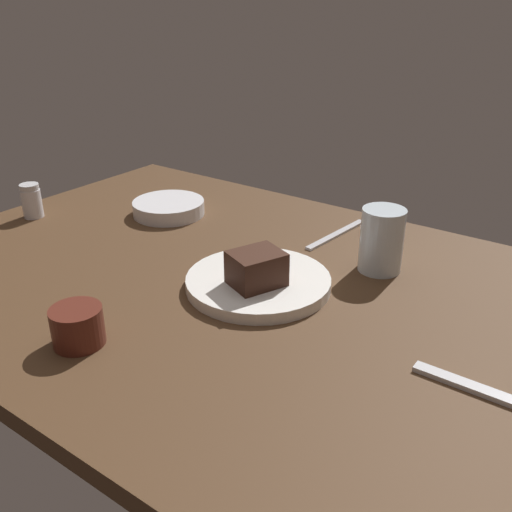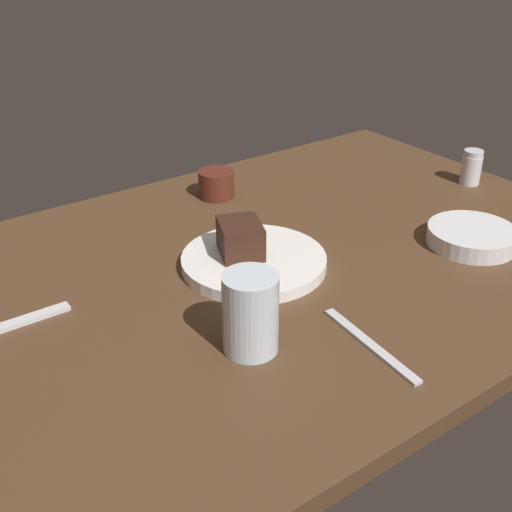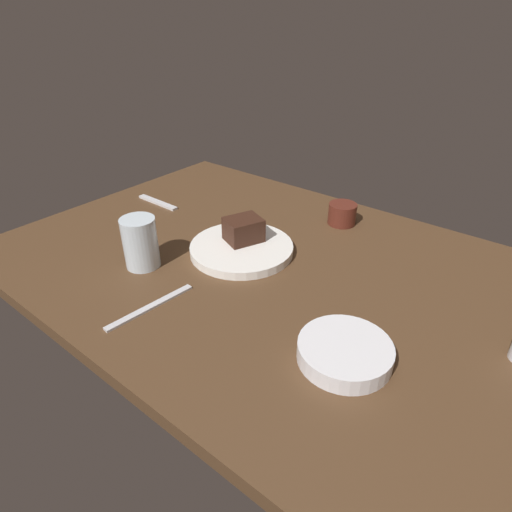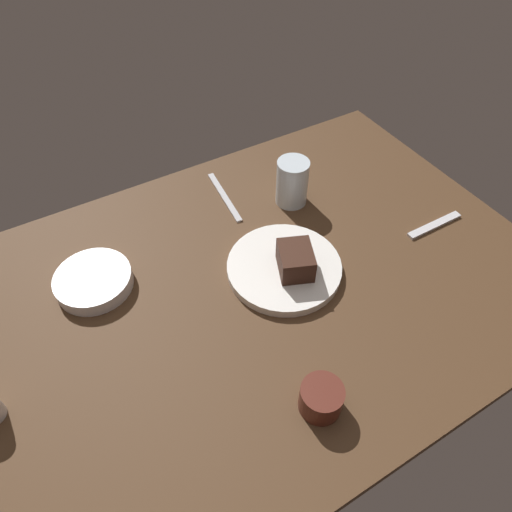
{
  "view_description": "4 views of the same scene",
  "coord_description": "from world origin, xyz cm",
  "views": [
    {
      "loc": [
        -55.2,
        68.01,
        48.05
      ],
      "look_at": [
        -3.45,
        -3.78,
        6.43
      ],
      "focal_mm": 40.17,
      "sensor_mm": 36.0,
      "label": 1
    },
    {
      "loc": [
        -61.02,
        -75.71,
        56.19
      ],
      "look_at": [
        -6.73,
        -0.75,
        5.33
      ],
      "focal_mm": 45.6,
      "sensor_mm": 36.0,
      "label": 2
    },
    {
      "loc": [
        49.81,
        -65.24,
        53.44
      ],
      "look_at": [
        0.3,
        -3.32,
        6.1
      ],
      "focal_mm": 30.08,
      "sensor_mm": 36.0,
      "label": 3
    },
    {
      "loc": [
        29.5,
        50.44,
        77.0
      ],
      "look_at": [
        -1.75,
        -3.28,
        7.17
      ],
      "focal_mm": 32.14,
      "sensor_mm": 36.0,
      "label": 4
    }
  ],
  "objects": [
    {
      "name": "dessert_plate",
      "position": [
        -6.64,
        0.34,
        3.98
      ],
      "size": [
        23.91,
        23.91,
        1.96
      ],
      "primitive_type": "cylinder",
      "color": "white",
      "rests_on": "dining_table"
    },
    {
      "name": "dessert_spoon",
      "position": [
        -43.62,
        6.16,
        3.35
      ],
      "size": [
        15.01,
        1.91,
        0.7
      ],
      "primitive_type": "cube",
      "rotation": [
        0.0,
        0.0,
        6.28
      ],
      "color": "silver",
      "rests_on": "dining_table"
    },
    {
      "name": "butter_knife",
      "position": [
        -6.59,
        -26.96,
        3.25
      ],
      "size": [
        3.22,
        19.05,
        0.5
      ],
      "primitive_type": "cube",
      "rotation": [
        0.0,
        0.0,
        4.62
      ],
      "color": "silver",
      "rests_on": "dining_table"
    },
    {
      "name": "chocolate_cake_slice",
      "position": [
        -7.79,
        2.13,
        7.71
      ],
      "size": [
        9.29,
        10.06,
        5.5
      ],
      "primitive_type": "cube",
      "rotation": [
        0.0,
        0.0,
        4.32
      ],
      "color": "#381E14",
      "rests_on": "dessert_plate"
    },
    {
      "name": "salt_shaker",
      "position": [
        51.58,
        2.17,
        6.63
      ],
      "size": [
        4.2,
        4.2,
        7.35
      ],
      "color": "silver",
      "rests_on": "dining_table"
    },
    {
      "name": "water_glass",
      "position": [
        -20.0,
        -17.83,
        8.65
      ],
      "size": [
        7.5,
        7.5,
        11.29
      ],
      "primitive_type": "cylinder",
      "color": "silver",
      "rests_on": "dining_table"
    },
    {
      "name": "side_bowl",
      "position": [
        28.85,
        -16.0,
        4.54
      ],
      "size": [
        15.49,
        15.49,
        3.08
      ],
      "primitive_type": "cylinder",
      "color": "silver",
      "rests_on": "dining_table"
    },
    {
      "name": "coffee_cup",
      "position": [
        4.07,
        27.89,
        5.75
      ],
      "size": [
        7.24,
        7.24,
        5.5
      ],
      "primitive_type": "cylinder",
      "color": "#562319",
      "rests_on": "dining_table"
    },
    {
      "name": "dining_table",
      "position": [
        0.0,
        0.0,
        1.5
      ],
      "size": [
        120.0,
        84.0,
        3.0
      ],
      "primitive_type": "cube",
      "color": "#4C331E",
      "rests_on": "ground"
    }
  ]
}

